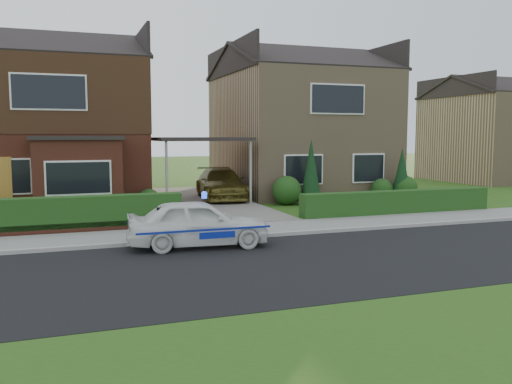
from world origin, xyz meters
name	(u,v)px	position (x,y,z in m)	size (l,w,h in m)	color
ground	(318,261)	(0.00, 0.00, 0.00)	(120.00, 120.00, 0.00)	#234B14
road	(318,261)	(0.00, 0.00, 0.00)	(60.00, 6.00, 0.02)	black
kerb	(270,235)	(0.00, 3.05, 0.06)	(60.00, 0.16, 0.12)	#9E9993
sidewalk	(257,229)	(0.00, 4.10, 0.05)	(60.00, 2.00, 0.10)	slate
grass_verge	(473,337)	(0.00, -5.00, 0.00)	(60.00, 4.00, 0.01)	#234B14
driveway	(201,202)	(0.00, 11.00, 0.06)	(3.80, 12.00, 0.12)	#666059
house_left	(52,113)	(-5.78, 13.90, 3.81)	(7.50, 9.53, 7.25)	brown
house_right	(299,119)	(5.80, 13.99, 3.66)	(7.50, 8.06, 7.25)	#9D8160
carport_link	(201,140)	(0.00, 10.95, 2.66)	(3.80, 3.00, 2.77)	black
dwarf_wall	(52,230)	(-5.80, 5.30, 0.18)	(7.70, 0.25, 0.36)	brown
hedge_left	(52,235)	(-5.80, 5.45, 0.00)	(7.50, 0.55, 0.90)	black
hedge_right	(398,215)	(5.80, 5.35, 0.00)	(7.50, 0.55, 0.80)	black
shrub_left_mid	(106,196)	(-4.00, 9.30, 0.66)	(1.32, 1.32, 1.32)	black
shrub_left_near	(149,200)	(-2.40, 9.60, 0.42)	(0.84, 0.84, 0.84)	black
shrub_right_near	(287,190)	(3.20, 9.40, 0.60)	(1.20, 1.20, 1.20)	black
shrub_right_mid	(382,189)	(7.80, 9.50, 0.48)	(0.96, 0.96, 0.96)	black
shrub_right_far	(405,188)	(8.80, 9.20, 0.54)	(1.08, 1.08, 1.08)	black
conifer_a	(311,173)	(4.20, 9.20, 1.30)	(0.90, 0.90, 2.60)	black
conifer_b	(402,175)	(8.60, 9.20, 1.10)	(0.90, 0.90, 2.20)	black
neighbour_right	(493,139)	(20.00, 16.00, 2.60)	(6.50, 7.00, 5.20)	#9D8160
police_car	(198,224)	(-2.22, 2.40, 0.62)	(3.32, 3.72, 1.39)	white
driveway_car	(221,184)	(1.00, 11.51, 0.77)	(1.81, 4.45, 1.29)	brown
potted_plant_b	(143,208)	(-2.91, 7.41, 0.39)	(0.35, 0.43, 0.78)	gray
potted_plant_c	(54,219)	(-5.75, 6.00, 0.39)	(0.43, 0.43, 0.77)	gray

